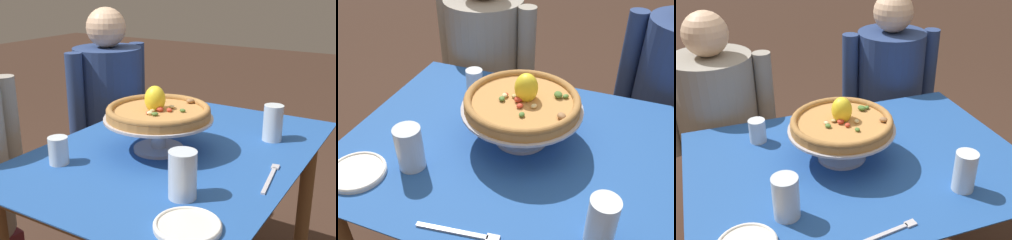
{
  "view_description": "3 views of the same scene",
  "coord_description": "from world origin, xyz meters",
  "views": [
    {
      "loc": [
        -1.23,
        -0.71,
        1.32
      ],
      "look_at": [
        0.01,
        0.05,
        0.84
      ],
      "focal_mm": 46.47,
      "sensor_mm": 36.0,
      "label": 1
    },
    {
      "loc": [
        0.25,
        -0.86,
        1.5
      ],
      "look_at": [
        -0.1,
        0.05,
        0.81
      ],
      "focal_mm": 39.99,
      "sensor_mm": 36.0,
      "label": 2
    },
    {
      "loc": [
        -0.46,
        -1.12,
        1.57
      ],
      "look_at": [
        -0.02,
        0.11,
        0.86
      ],
      "focal_mm": 43.97,
      "sensor_mm": 36.0,
      "label": 3
    }
  ],
  "objects": [
    {
      "name": "pizza",
      "position": [
        -0.04,
        0.05,
        0.89
      ],
      "size": [
        0.36,
        0.36,
        0.11
      ],
      "color": "#BC8447",
      "rests_on": "pizza_stand"
    },
    {
      "name": "water_glass_front_left",
      "position": [
        -0.3,
        -0.19,
        0.81
      ],
      "size": [
        0.08,
        0.08,
        0.14
      ],
      "color": "silver",
      "rests_on": "dining_table"
    },
    {
      "name": "dinner_fork",
      "position": [
        -0.06,
        -0.36,
        0.75
      ],
      "size": [
        0.21,
        0.05,
        0.01
      ],
      "color": "#B7B7C1",
      "rests_on": "dining_table"
    },
    {
      "name": "diner_left",
      "position": [
        -0.43,
        0.65,
        0.57
      ],
      "size": [
        0.52,
        0.41,
        1.17
      ],
      "color": "maroon",
      "rests_on": "ground"
    },
    {
      "name": "diner_right",
      "position": [
        0.43,
        0.65,
        0.57
      ],
      "size": [
        0.49,
        0.39,
        1.19
      ],
      "color": "gray",
      "rests_on": "ground"
    },
    {
      "name": "dining_table",
      "position": [
        0.0,
        0.0,
        0.63
      ],
      "size": [
        1.18,
        0.85,
        0.75
      ],
      "color": "brown",
      "rests_on": "ground"
    },
    {
      "name": "water_glass_back_left",
      "position": [
        -0.31,
        0.26,
        0.79
      ],
      "size": [
        0.06,
        0.06,
        0.09
      ],
      "color": "silver",
      "rests_on": "dining_table"
    },
    {
      "name": "side_plate",
      "position": [
        -0.43,
        -0.28,
        0.76
      ],
      "size": [
        0.17,
        0.17,
        0.02
      ],
      "color": "silver",
      "rests_on": "dining_table"
    },
    {
      "name": "water_glass_front_right",
      "position": [
        0.26,
        -0.26,
        0.81
      ],
      "size": [
        0.07,
        0.07,
        0.13
      ],
      "color": "silver",
      "rests_on": "dining_table"
    },
    {
      "name": "pizza_stand",
      "position": [
        -0.05,
        0.05,
        0.83
      ],
      "size": [
        0.38,
        0.38,
        0.12
      ],
      "color": "#B7B7C1",
      "rests_on": "dining_table"
    }
  ]
}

